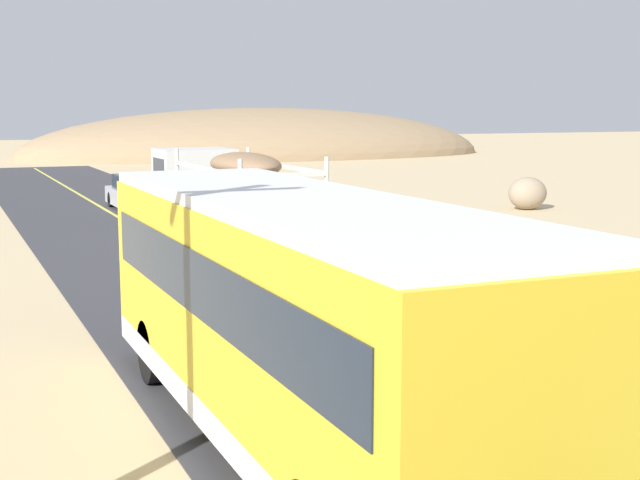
{
  "coord_description": "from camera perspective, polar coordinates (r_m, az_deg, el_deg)",
  "views": [
    {
      "loc": [
        -6.52,
        -7.6,
        4.29
      ],
      "look_at": [
        0.0,
        7.29,
        1.85
      ],
      "focal_mm": 49.31,
      "sensor_mm": 36.0,
      "label": 1
    }
  ],
  "objects": [
    {
      "name": "livestock_truck",
      "position": [
        28.68,
        -6.96,
        3.47
      ],
      "size": [
        2.53,
        9.7,
        3.02
      ],
      "color": "silver",
      "rests_on": "road_surface"
    },
    {
      "name": "bus",
      "position": [
        11.12,
        -1.6,
        -4.7
      ],
      "size": [
        2.54,
        10.0,
        3.21
      ],
      "color": "gold",
      "rests_on": "road_surface"
    },
    {
      "name": "car_far",
      "position": [
        38.36,
        -11.9,
        2.97
      ],
      "size": [
        1.8,
        4.4,
        1.46
      ],
      "color": "silver",
      "rests_on": "road_surface"
    },
    {
      "name": "boulder_near_shoulder",
      "position": [
        38.63,
        13.32,
        2.97
      ],
      "size": [
        1.71,
        1.42,
        1.4
      ],
      "primitive_type": "ellipsoid",
      "color": "gray",
      "rests_on": "ground"
    },
    {
      "name": "boulder_mid_field",
      "position": [
        24.07,
        11.57,
        -0.77
      ],
      "size": [
        0.88,
        0.98,
        0.94
      ],
      "primitive_type": "ellipsoid",
      "color": "gray",
      "rests_on": "ground"
    },
    {
      "name": "distant_hill",
      "position": [
        80.87,
        -3.68,
        5.48
      ],
      "size": [
        44.02,
        19.68,
        8.69
      ],
      "primitive_type": "ellipsoid",
      "color": "#997C5A",
      "rests_on": "ground"
    }
  ]
}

